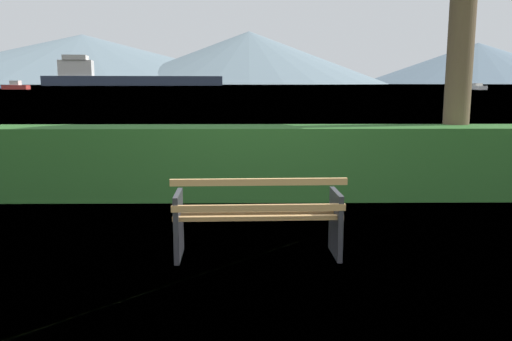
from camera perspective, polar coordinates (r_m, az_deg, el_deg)
name	(u,v)px	position (r m, az deg, el deg)	size (l,w,h in m)	color
ground_plane	(258,255)	(5.49, 0.17, -9.24)	(1400.00, 1400.00, 0.00)	olive
water_surface	(249,85)	(311.96, -0.74, 9.28)	(620.00, 620.00, 0.00)	slate
park_bench	(258,217)	(5.31, 0.20, -5.09)	(1.71, 0.62, 0.87)	tan
hedge_row	(255,162)	(8.09, -0.15, 0.93)	(12.56, 0.87, 1.10)	#285B23
cargo_ship_large	(121,77)	(283.75, -14.54, 9.81)	(91.27, 28.13, 15.29)	#2D384C
fishing_boat_near	(16,86)	(144.76, -24.74, 8.34)	(6.80, 3.05, 2.20)	#B2332D
tender_far	(477,87)	(138.81, 22.99, 8.36)	(2.71, 7.26, 1.54)	silver
distant_hills	(194,60)	(593.71, -6.80, 11.91)	(793.16, 429.95, 54.65)	slate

